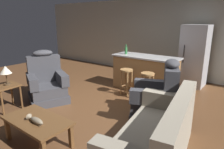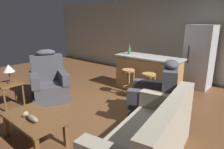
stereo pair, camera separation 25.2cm
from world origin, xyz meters
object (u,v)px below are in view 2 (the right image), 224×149
Objects in this scene: fish_figurine at (31,118)px; couch at (150,140)px; recliner_near_island at (157,99)px; table_lamp at (9,69)px; recliner_near_lamp at (49,82)px; bar_stool_left at (128,77)px; refrigerator at (199,57)px; end_table at (9,87)px; kitchen_island at (148,74)px; bar_stool_right at (149,82)px; coffee_table at (34,120)px; bottle_tall_green at (129,51)px.

couch is (1.57, 0.83, -0.12)m from fish_figurine.
recliner_near_island reaches higher than table_lamp.
recliner_near_lamp is (-3.04, 0.40, 0.08)m from couch.
couch reaches higher than bar_stool_left.
table_lamp is (-3.25, -0.41, 0.53)m from couch.
fish_figurine is 2.25m from recliner_near_island.
end_table is at bearing -122.84° from refrigerator.
recliner_near_island is at bearing -75.17° from couch.
kitchen_island is 0.75m from bar_stool_right.
end_table is 1.37× the size of table_lamp.
coffee_table is 2.67m from bar_stool_right.
refrigerator reaches higher than end_table.
bar_stool_right is (-1.13, 1.86, 0.13)m from couch.
recliner_near_lamp is 1.96m from bar_stool_left.
table_lamp reaches higher than kitchen_island.
bottle_tall_green is (-0.41, 0.58, 0.58)m from bar_stool_left.
end_table is 3.15m from bar_stool_right.
couch is 7.52× the size of bottle_tall_green.
bar_stool_left is at bearing -121.44° from refrigerator.
refrigerator is (0.92, 1.20, 0.40)m from kitchen_island.
kitchen_island is at bearing 122.54° from bar_stool_right.
end_table is 4.94m from refrigerator.
coffee_table is 0.15m from fish_figurine.
refrigerator is (0.52, 1.83, 0.41)m from bar_stool_right.
bar_stool_left is at bearing -57.03° from couch.
couch reaches higher than bar_stool_right.
kitchen_island is at bearing 4.47° from bottle_tall_green.
kitchen_island is at bearing 59.35° from table_lamp.
end_table is 2.78m from bar_stool_left.
refrigerator is at bearing -90.49° from couch.
couch is at bearing 17.68° from recliner_near_lamp.
recliner_near_lamp reaches higher than couch.
bar_stool_left is 0.60m from bar_stool_right.
recliner_near_island is 1.39m from bar_stool_left.
recliner_near_lamp is 2.32m from bottle_tall_green.
refrigerator is (-0.61, 3.69, 0.54)m from couch.
couch is 1.28m from recliner_near_island.
recliner_near_island is at bearing -53.19° from kitchen_island.
recliner_near_island reaches higher than bar_stool_left.
recliner_near_island is 4.48× the size of bottle_tall_green.
table_lamp is 3.13m from bar_stool_right.
refrigerator reaches higher than recliner_near_island.
table_lamp reaches higher than end_table.
fish_figurine is 0.83× the size of table_lamp.
table_lamp is (-1.68, 0.43, 0.41)m from fish_figurine.
fish_figurine is 3.33m from kitchen_island.
recliner_near_lamp is at bearing -142.54° from bar_stool_right.
refrigerator is at bearing 57.21° from table_lamp.
table_lamp is at bearing 6.45° from recliner_near_island.
fish_figurine is 3.38m from bottle_tall_green.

